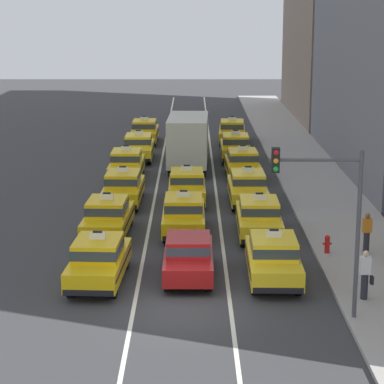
{
  "coord_description": "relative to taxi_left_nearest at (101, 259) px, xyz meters",
  "views": [
    {
      "loc": [
        0.33,
        -24.73,
        9.87
      ],
      "look_at": [
        0.23,
        11.22,
        1.3
      ],
      "focal_mm": 75.03,
      "sensor_mm": 36.0,
      "label": 1
    }
  ],
  "objects": [
    {
      "name": "sedan_center_nearest",
      "position": [
        3.21,
        0.55,
        -0.03
      ],
      "size": [
        1.79,
        4.31,
        1.58
      ],
      "color": "black",
      "rests_on": "ground"
    },
    {
      "name": "taxi_right_sixth",
      "position": [
        6.19,
        29.03,
        0.0
      ],
      "size": [
        2.03,
        4.64,
        1.96
      ],
      "color": "black",
      "rests_on": "ground"
    },
    {
      "name": "ground_plane",
      "position": [
        3.02,
        -2.6,
        -0.88
      ],
      "size": [
        160.0,
        160.0,
        0.0
      ],
      "primitive_type": "plane",
      "color": "#353538"
    },
    {
      "name": "taxi_right_fourth",
      "position": [
        6.22,
        17.41,
        0.0
      ],
      "size": [
        1.93,
        4.6,
        1.96
      ],
      "color": "black",
      "rests_on": "ground"
    },
    {
      "name": "taxi_left_fourth",
      "position": [
        -0.38,
        17.34,
        0.0
      ],
      "size": [
        1.85,
        4.57,
        1.96
      ],
      "color": "black",
      "rests_on": "ground"
    },
    {
      "name": "taxi_left_fifth",
      "position": [
        -0.05,
        22.83,
        0.0
      ],
      "size": [
        1.84,
        4.57,
        1.96
      ],
      "color": "black",
      "rests_on": "ground"
    },
    {
      "name": "taxi_center_fifth",
      "position": [
        2.9,
        26.86,
        0.0
      ],
      "size": [
        1.86,
        4.57,
        1.96
      ],
      "color": "black",
      "rests_on": "ground"
    },
    {
      "name": "sidewalk_curb",
      "position": [
        10.22,
        12.4,
        -0.8
      ],
      "size": [
        4.0,
        90.0,
        0.15
      ],
      "primitive_type": "cube",
      "color": "#9E9993",
      "rests_on": "ground"
    },
    {
      "name": "taxi_center_third",
      "position": [
        3.09,
        11.77,
        0.0
      ],
      "size": [
        1.85,
        4.57,
        1.96
      ],
      "color": "black",
      "rests_on": "ground"
    },
    {
      "name": "fire_hydrant",
      "position": [
        8.7,
        3.03,
        -0.33
      ],
      "size": [
        0.36,
        0.22,
        0.73
      ],
      "color": "red",
      "rests_on": "sidewalk_curb"
    },
    {
      "name": "lane_stripe_center_right",
      "position": [
        4.62,
        17.4,
        -0.87
      ],
      "size": [
        0.14,
        80.0,
        0.01
      ],
      "primitive_type": "cube",
      "color": "silver",
      "rests_on": "ground"
    },
    {
      "name": "taxi_right_second",
      "position": [
        6.21,
        5.82,
        0.0
      ],
      "size": [
        1.88,
        4.59,
        1.96
      ],
      "color": "black",
      "rests_on": "ground"
    },
    {
      "name": "traffic_light_pole",
      "position": [
        7.5,
        -3.59,
        2.94
      ],
      "size": [
        2.87,
        0.33,
        5.58
      ],
      "color": "#47474C",
      "rests_on": "ground"
    },
    {
      "name": "taxi_left_third",
      "position": [
        -0.07,
        11.46,
        0.0
      ],
      "size": [
        1.89,
        4.59,
        1.96
      ],
      "color": "black",
      "rests_on": "ground"
    },
    {
      "name": "pedestrian_trailing",
      "position": [
        9.12,
        -2.02,
        0.12
      ],
      "size": [
        0.47,
        0.24,
        1.69
      ],
      "color": "#23232D",
      "rests_on": "sidewalk_curb"
    },
    {
      "name": "pedestrian_near_crosswalk",
      "position": [
        10.24,
        3.01,
        0.1
      ],
      "size": [
        0.36,
        0.24,
        1.63
      ],
      "color": "#23232D",
      "rests_on": "sidewalk_curb"
    },
    {
      "name": "taxi_right_fifth",
      "position": [
        6.1,
        22.86,
        0.0
      ],
      "size": [
        1.86,
        4.58,
        1.96
      ],
      "color": "black",
      "rests_on": "ground"
    },
    {
      "name": "box_truck_center_fourth",
      "position": [
        3.13,
        20.2,
        0.9
      ],
      "size": [
        2.47,
        7.03,
        3.27
      ],
      "color": "black",
      "rests_on": "ground"
    },
    {
      "name": "taxi_left_second",
      "position": [
        -0.28,
        5.86,
        0.0
      ],
      "size": [
        1.99,
        4.63,
        1.96
      ],
      "color": "black",
      "rests_on": "ground"
    },
    {
      "name": "taxi_right_third",
      "position": [
        6.11,
        11.45,
        0.0
      ],
      "size": [
        1.85,
        4.57,
        1.96
      ],
      "color": "black",
      "rests_on": "ground"
    },
    {
      "name": "taxi_right_nearest",
      "position": [
        6.27,
        0.23,
        0.0
      ],
      "size": [
        1.88,
        4.59,
        1.96
      ],
      "color": "black",
      "rests_on": "ground"
    },
    {
      "name": "lane_stripe_left_center",
      "position": [
        1.42,
        17.4,
        -0.87
      ],
      "size": [
        0.14,
        80.0,
        0.01
      ],
      "primitive_type": "cube",
      "color": "silver",
      "rests_on": "ground"
    },
    {
      "name": "taxi_left_nearest",
      "position": [
        0.0,
        0.0,
        0.0
      ],
      "size": [
        2.03,
        4.64,
        1.96
      ],
      "color": "black",
      "rests_on": "ground"
    },
    {
      "name": "taxi_center_second",
      "position": [
        2.98,
        6.29,
        0.0
      ],
      "size": [
        1.84,
        4.57,
        1.96
      ],
      "color": "black",
      "rests_on": "ground"
    },
    {
      "name": "taxi_left_sixth",
      "position": [
        -0.03,
        29.17,
        0.0
      ],
      "size": [
        1.86,
        4.58,
        1.96
      ],
      "color": "black",
      "rests_on": "ground"
    }
  ]
}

